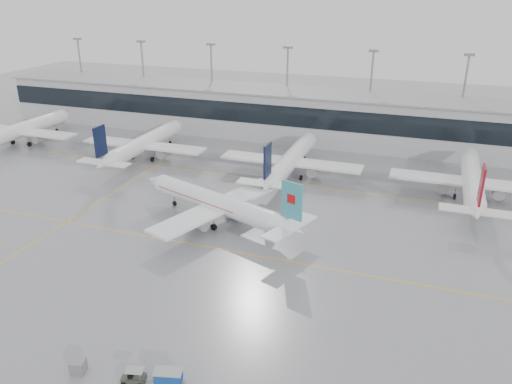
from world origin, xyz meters
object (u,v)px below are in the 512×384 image
(air_canada_jet, at_px, (219,204))
(baggage_tug, at_px, (134,378))
(baggage_cart, at_px, (168,377))
(gse_unit, at_px, (78,366))

(air_canada_jet, xyz_separation_m, baggage_tug, (6.53, -36.86, -2.89))
(baggage_tug, relative_size, baggage_cart, 1.12)
(baggage_cart, distance_m, gse_unit, 9.87)
(gse_unit, bearing_deg, baggage_cart, -5.12)
(baggage_cart, bearing_deg, gse_unit, 174.06)
(baggage_tug, bearing_deg, air_canada_jet, 85.46)
(baggage_cart, xyz_separation_m, gse_unit, (-9.75, -1.48, -0.33))
(baggage_tug, distance_m, baggage_cart, 3.63)
(baggage_cart, relative_size, gse_unit, 2.23)
(gse_unit, bearing_deg, air_canada_jet, 76.64)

